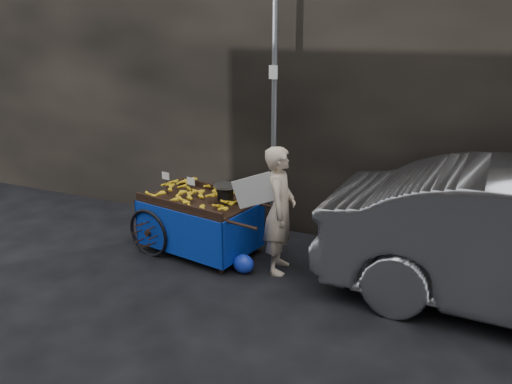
% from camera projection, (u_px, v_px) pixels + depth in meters
% --- Properties ---
extents(ground, '(80.00, 80.00, 0.00)m').
position_uv_depth(ground, '(214.00, 269.00, 6.45)').
color(ground, black).
rests_on(ground, ground).
extents(building_wall, '(13.50, 2.00, 5.00)m').
position_uv_depth(building_wall, '(311.00, 59.00, 7.77)').
color(building_wall, black).
rests_on(building_wall, ground).
extents(street_pole, '(0.12, 0.10, 4.00)m').
position_uv_depth(street_pole, '(274.00, 101.00, 6.83)').
color(street_pole, slate).
rests_on(street_pole, ground).
extents(banana_cart, '(2.16, 1.26, 1.11)m').
position_uv_depth(banana_cart, '(197.00, 204.00, 6.78)').
color(banana_cart, black).
rests_on(banana_cart, ground).
extents(vendor, '(0.80, 0.66, 1.62)m').
position_uv_depth(vendor, '(280.00, 210.00, 6.18)').
color(vendor, '#C2AB90').
rests_on(vendor, ground).
extents(plastic_bag, '(0.27, 0.22, 0.25)m').
position_uv_depth(plastic_bag, '(243.00, 264.00, 6.31)').
color(plastic_bag, '#1935C2').
rests_on(plastic_bag, ground).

